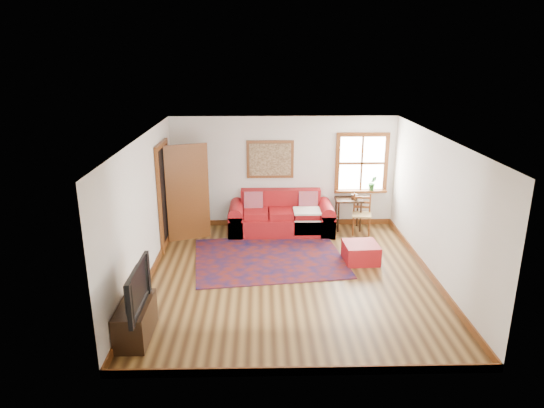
{
  "coord_description": "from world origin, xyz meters",
  "views": [
    {
      "loc": [
        -0.51,
        -7.82,
        3.85
      ],
      "look_at": [
        -0.31,
        0.6,
        1.18
      ],
      "focal_mm": 32.0,
      "sensor_mm": 36.0,
      "label": 1
    }
  ],
  "objects_px": {
    "red_leather_sofa": "(281,219)",
    "red_ottoman": "(361,253)",
    "ladder_back_chair": "(362,213)",
    "media_cabinet": "(136,320)",
    "side_table": "(349,204)"
  },
  "relations": [
    {
      "from": "red_ottoman",
      "to": "media_cabinet",
      "type": "height_order",
      "value": "media_cabinet"
    },
    {
      "from": "ladder_back_chair",
      "to": "media_cabinet",
      "type": "relative_size",
      "value": 0.92
    },
    {
      "from": "side_table",
      "to": "media_cabinet",
      "type": "xyz_separation_m",
      "value": [
        -3.72,
        -4.26,
        -0.33
      ]
    },
    {
      "from": "ladder_back_chair",
      "to": "media_cabinet",
      "type": "bearing_deg",
      "value": -134.7
    },
    {
      "from": "red_leather_sofa",
      "to": "red_ottoman",
      "type": "distance_m",
      "value": 2.2
    },
    {
      "from": "red_ottoman",
      "to": "media_cabinet",
      "type": "relative_size",
      "value": 0.67
    },
    {
      "from": "red_leather_sofa",
      "to": "ladder_back_chair",
      "type": "distance_m",
      "value": 1.77
    },
    {
      "from": "red_leather_sofa",
      "to": "red_ottoman",
      "type": "height_order",
      "value": "red_leather_sofa"
    },
    {
      "from": "red_ottoman",
      "to": "ladder_back_chair",
      "type": "distance_m",
      "value": 1.59
    },
    {
      "from": "ladder_back_chair",
      "to": "side_table",
      "type": "bearing_deg",
      "value": 136.59
    },
    {
      "from": "red_leather_sofa",
      "to": "ladder_back_chair",
      "type": "bearing_deg",
      "value": -3.9
    },
    {
      "from": "ladder_back_chair",
      "to": "media_cabinet",
      "type": "height_order",
      "value": "ladder_back_chair"
    },
    {
      "from": "red_ottoman",
      "to": "ladder_back_chair",
      "type": "bearing_deg",
      "value": 75.28
    },
    {
      "from": "red_ottoman",
      "to": "side_table",
      "type": "distance_m",
      "value": 1.82
    },
    {
      "from": "red_leather_sofa",
      "to": "media_cabinet",
      "type": "bearing_deg",
      "value": -118.14
    }
  ]
}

